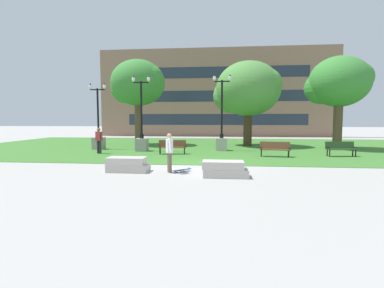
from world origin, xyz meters
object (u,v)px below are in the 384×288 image
object	(u,v)px
person_skateboarder	(169,150)
lamp_post_right	(99,136)
park_bench_near_right	(172,146)
park_bench_far_left	(341,148)
concrete_block_left	(225,169)
skateboard	(181,170)
lamp_post_center	(222,135)
park_bench_near_left	(275,148)
lamp_post_left	(142,136)
person_bystander_near_lawn	(99,139)
concrete_block_center	(128,165)

from	to	relation	value
person_skateboarder	lamp_post_right	bearing A→B (deg)	128.19
park_bench_near_right	park_bench_far_left	world-z (taller)	same
park_bench_near_right	concrete_block_left	bearing A→B (deg)	-65.13
concrete_block_left	skateboard	distance (m)	2.10
person_skateboarder	lamp_post_center	size ratio (longest dim) A/B	0.31
park_bench_near_left	lamp_post_right	world-z (taller)	lamp_post_right
lamp_post_right	lamp_post_left	world-z (taller)	lamp_post_left
park_bench_near_right	lamp_post_right	xyz separation A→B (m)	(-6.08, 2.43, 0.49)
skateboard	lamp_post_center	xyz separation A→B (m)	(1.71, 8.92, 1.03)
lamp_post_center	person_bystander_near_lawn	size ratio (longest dim) A/B	3.20
person_skateboarder	park_bench_far_left	xyz separation A→B (m)	(9.54, 6.46, -0.43)
concrete_block_center	concrete_block_left	world-z (taller)	same
skateboard	lamp_post_right	distance (m)	11.72
lamp_post_left	person_bystander_near_lawn	distance (m)	3.03
concrete_block_center	concrete_block_left	xyz separation A→B (m)	(4.27, -0.73, 0.00)
lamp_post_left	park_bench_near_right	bearing A→B (deg)	-31.67
lamp_post_center	person_bystander_near_lawn	distance (m)	8.55
person_skateboarder	lamp_post_left	world-z (taller)	lamp_post_left
lamp_post_right	lamp_post_center	xyz separation A→B (m)	(9.29, 0.03, 0.09)
person_bystander_near_lawn	person_skateboarder	bearing A→B (deg)	-46.81
park_bench_near_left	lamp_post_right	distance (m)	12.96
concrete_block_center	person_skateboarder	world-z (taller)	person_skateboarder
park_bench_near_left	lamp_post_right	size ratio (longest dim) A/B	0.37
concrete_block_left	skateboard	world-z (taller)	concrete_block_left
person_skateboarder	lamp_post_right	world-z (taller)	lamp_post_right
concrete_block_center	park_bench_far_left	size ratio (longest dim) A/B	0.98
park_bench_near_right	person_bystander_near_lawn	world-z (taller)	person_bystander_near_lawn
lamp_post_center	person_bystander_near_lawn	bearing A→B (deg)	-161.04
concrete_block_center	lamp_post_left	size ratio (longest dim) A/B	0.34
lamp_post_right	person_bystander_near_lawn	distance (m)	3.00
park_bench_far_left	concrete_block_center	bearing A→B (deg)	-150.46
concrete_block_left	lamp_post_left	xyz separation A→B (m)	(-5.87, 8.85, 0.79)
person_skateboarder	skateboard	bearing A→B (deg)	14.35
park_bench_near_right	lamp_post_center	world-z (taller)	lamp_post_center
concrete_block_center	person_skateboarder	size ratio (longest dim) A/B	1.06
park_bench_near_left	park_bench_far_left	xyz separation A→B (m)	(4.07, 0.60, 0.00)
lamp_post_center	skateboard	bearing A→B (deg)	-100.85
person_skateboarder	person_bystander_near_lawn	world-z (taller)	person_bystander_near_lawn
concrete_block_center	concrete_block_left	distance (m)	4.33
concrete_block_center	skateboard	world-z (taller)	concrete_block_center
park_bench_near_right	park_bench_far_left	xyz separation A→B (m)	(10.55, -0.12, 0.00)
lamp_post_right	lamp_post_center	distance (m)	9.29
park_bench_near_right	park_bench_far_left	distance (m)	10.55
lamp_post_right	lamp_post_center	bearing A→B (deg)	0.20
concrete_block_left	park_bench_near_right	xyz separation A→B (m)	(-3.39, 7.32, 0.23)
concrete_block_center	park_bench_near_right	xyz separation A→B (m)	(0.88, 6.59, 0.23)
park_bench_far_left	lamp_post_left	distance (m)	13.14
concrete_block_center	lamp_post_center	bearing A→B (deg)	65.74
park_bench_far_left	lamp_post_right	world-z (taller)	lamp_post_right
concrete_block_left	park_bench_near_right	world-z (taller)	park_bench_near_right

